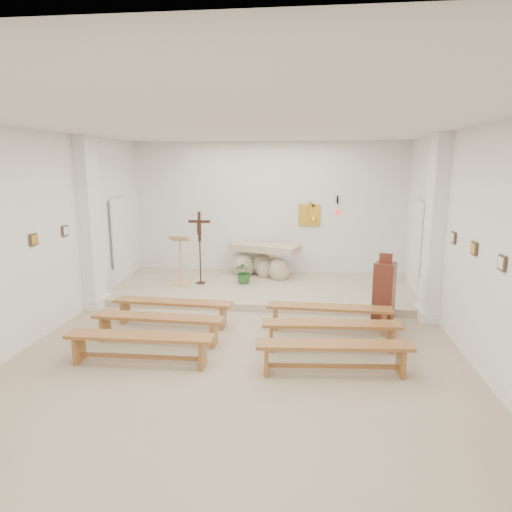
# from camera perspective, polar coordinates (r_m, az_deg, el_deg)

# --- Properties ---
(ground) EXTENTS (7.00, 10.00, 0.00)m
(ground) POSITION_cam_1_polar(r_m,az_deg,el_deg) (7.44, -1.92, -11.90)
(ground) COLOR tan
(ground) RESTS_ON ground
(wall_left) EXTENTS (0.02, 10.00, 3.50)m
(wall_left) POSITION_cam_1_polar(r_m,az_deg,el_deg) (8.20, -26.92, 1.82)
(wall_left) COLOR white
(wall_left) RESTS_ON ground
(wall_right) EXTENTS (0.02, 10.00, 3.50)m
(wall_right) POSITION_cam_1_polar(r_m,az_deg,el_deg) (7.29, 26.26, 0.80)
(wall_right) COLOR white
(wall_right) RESTS_ON ground
(wall_back) EXTENTS (7.00, 0.02, 3.50)m
(wall_back) POSITION_cam_1_polar(r_m,az_deg,el_deg) (11.84, 1.57, 5.70)
(wall_back) COLOR white
(wall_back) RESTS_ON ground
(ceiling) EXTENTS (7.00, 10.00, 0.02)m
(ceiling) POSITION_cam_1_polar(r_m,az_deg,el_deg) (6.84, -2.13, 16.00)
(ceiling) COLOR silver
(ceiling) RESTS_ON wall_back
(sanctuary_platform) EXTENTS (6.98, 3.00, 0.15)m
(sanctuary_platform) POSITION_cam_1_polar(r_m,az_deg,el_deg) (10.69, 0.82, -4.08)
(sanctuary_platform) COLOR #C4B796
(sanctuary_platform) RESTS_ON ground
(pilaster_left) EXTENTS (0.26, 0.55, 3.50)m
(pilaster_left) POSITION_cam_1_polar(r_m,az_deg,el_deg) (9.86, -20.01, 3.82)
(pilaster_left) COLOR white
(pilaster_left) RESTS_ON ground
(pilaster_right) EXTENTS (0.26, 0.55, 3.50)m
(pilaster_right) POSITION_cam_1_polar(r_m,az_deg,el_deg) (9.14, 21.42, 3.16)
(pilaster_right) COLOR white
(pilaster_right) RESTS_ON ground
(gold_wall_relief) EXTENTS (0.55, 0.04, 0.55)m
(gold_wall_relief) POSITION_cam_1_polar(r_m,az_deg,el_deg) (11.78, 6.67, 5.11)
(gold_wall_relief) COLOR gold
(gold_wall_relief) RESTS_ON wall_back
(sanctuary_lamp) EXTENTS (0.11, 0.36, 0.44)m
(sanctuary_lamp) POSITION_cam_1_polar(r_m,az_deg,el_deg) (11.53, 10.18, 5.66)
(sanctuary_lamp) COLOR black
(sanctuary_lamp) RESTS_ON wall_back
(station_frame_left_mid) EXTENTS (0.03, 0.20, 0.20)m
(station_frame_left_mid) POSITION_cam_1_polar(r_m,az_deg,el_deg) (8.36, -26.04, 1.86)
(station_frame_left_mid) COLOR #46341F
(station_frame_left_mid) RESTS_ON wall_left
(station_frame_left_rear) EXTENTS (0.03, 0.20, 0.20)m
(station_frame_left_rear) POSITION_cam_1_polar(r_m,az_deg,el_deg) (9.21, -22.74, 2.93)
(station_frame_left_rear) COLOR #46341F
(station_frame_left_rear) RESTS_ON wall_left
(station_frame_right_front) EXTENTS (0.03, 0.20, 0.20)m
(station_frame_right_front) POSITION_cam_1_polar(r_m,az_deg,el_deg) (6.55, 28.37, -0.76)
(station_frame_right_front) COLOR #46341F
(station_frame_right_front) RESTS_ON wall_right
(station_frame_right_mid) EXTENTS (0.03, 0.20, 0.20)m
(station_frame_right_mid) POSITION_cam_1_polar(r_m,az_deg,el_deg) (7.47, 25.59, 0.86)
(station_frame_right_mid) COLOR #46341F
(station_frame_right_mid) RESTS_ON wall_right
(station_frame_right_rear) EXTENTS (0.03, 0.20, 0.20)m
(station_frame_right_rear) POSITION_cam_1_polar(r_m,az_deg,el_deg) (8.41, 23.42, 2.13)
(station_frame_right_rear) COLOR #46341F
(station_frame_right_rear) RESTS_ON wall_right
(radiator_left) EXTENTS (0.10, 0.85, 0.52)m
(radiator_left) POSITION_cam_1_polar(r_m,az_deg,el_deg) (10.78, -18.11, -3.47)
(radiator_left) COLOR silver
(radiator_left) RESTS_ON ground
(radiator_right) EXTENTS (0.10, 0.85, 0.52)m
(radiator_right) POSITION_cam_1_polar(r_m,az_deg,el_deg) (10.11, 20.14, -4.58)
(radiator_right) COLOR silver
(radiator_right) RESTS_ON ground
(altar) EXTENTS (1.86, 1.23, 0.89)m
(altar) POSITION_cam_1_polar(r_m,az_deg,el_deg) (11.47, 0.94, -0.84)
(altar) COLOR beige
(altar) RESTS_ON sanctuary_platform
(lectern) EXTENTS (0.44, 0.37, 1.21)m
(lectern) POSITION_cam_1_polar(r_m,az_deg,el_deg) (10.78, -9.46, -0.44)
(lectern) COLOR tan
(lectern) RESTS_ON sanctuary_platform
(crucifix_stand) EXTENTS (0.52, 0.22, 1.71)m
(crucifix_stand) POSITION_cam_1_polar(r_m,az_deg,el_deg) (10.73, -7.05, 1.69)
(crucifix_stand) COLOR #341810
(crucifix_stand) RESTS_ON sanctuary_platform
(potted_plant) EXTENTS (0.64, 0.61, 0.57)m
(potted_plant) POSITION_cam_1_polar(r_m,az_deg,el_deg) (10.80, -1.43, -1.95)
(potted_plant) COLOR #296127
(potted_plant) RESTS_ON sanctuary_platform
(donation_pedestal) EXTENTS (0.46, 0.46, 1.34)m
(donation_pedestal) POSITION_cam_1_polar(r_m,az_deg,el_deg) (8.81, 15.70, -4.47)
(donation_pedestal) COLOR #582319
(donation_pedestal) RESTS_ON ground
(bench_left_front) EXTENTS (2.22, 0.46, 0.47)m
(bench_left_front) POSITION_cam_1_polar(r_m,az_deg,el_deg) (8.62, -10.32, -6.25)
(bench_left_front) COLOR #A36F2F
(bench_left_front) RESTS_ON ground
(bench_right_front) EXTENTS (2.21, 0.43, 0.47)m
(bench_right_front) POSITION_cam_1_polar(r_m,az_deg,el_deg) (8.28, 9.08, -6.97)
(bench_right_front) COLOR #A36F2F
(bench_right_front) RESTS_ON ground
(bench_left_second) EXTENTS (2.21, 0.44, 0.47)m
(bench_left_second) POSITION_cam_1_polar(r_m,az_deg,el_deg) (7.85, -12.12, -8.13)
(bench_left_second) COLOR #A36F2F
(bench_left_second) RESTS_ON ground
(bench_right_second) EXTENTS (2.22, 0.51, 0.47)m
(bench_right_second) POSITION_cam_1_polar(r_m,az_deg,el_deg) (7.47, 9.35, -9.05)
(bench_right_second) COLOR #A36F2F
(bench_right_second) RESTS_ON ground
(bench_left_third) EXTENTS (2.21, 0.38, 0.47)m
(bench_left_third) POSITION_cam_1_polar(r_m,az_deg,el_deg) (7.10, -14.35, -10.40)
(bench_left_third) COLOR #A36F2F
(bench_left_third) RESTS_ON ground
(bench_right_third) EXTENTS (2.22, 0.53, 0.47)m
(bench_right_third) POSITION_cam_1_polar(r_m,az_deg,el_deg) (6.68, 9.70, -11.63)
(bench_right_third) COLOR #A36F2F
(bench_right_third) RESTS_ON ground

